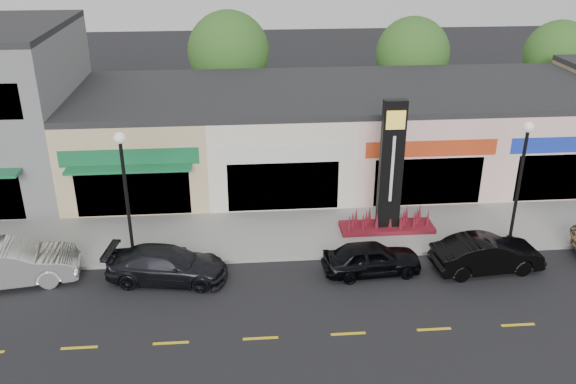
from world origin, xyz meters
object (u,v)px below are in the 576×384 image
car_white_van (9,264)px  car_black_conv (487,254)px  lamp_west_near (125,185)px  car_dark_sedan (167,265)px  car_black_sedan (372,258)px  lamp_east_near (521,172)px  pylon_sign (390,186)px

car_white_van → car_black_conv: bearing=-100.7°
lamp_west_near → car_dark_sedan: lamp_west_near is taller
car_white_van → car_black_sedan: (14.07, -0.45, -0.18)m
car_black_sedan → car_black_conv: (4.63, -0.17, 0.06)m
lamp_west_near → car_black_sedan: size_ratio=1.40×
lamp_east_near → car_white_van: lamp_east_near is taller
car_dark_sedan → lamp_west_near: bearing=53.9°
lamp_east_near → car_black_sedan: bearing=-165.4°
pylon_sign → car_black_conv: pylon_sign is taller
lamp_west_near → pylon_sign: pylon_sign is taller
lamp_west_near → car_dark_sedan: bearing=-44.6°
car_black_conv → car_dark_sedan: bearing=83.4°
car_black_sedan → car_black_conv: car_black_conv is taller
car_black_sedan → car_black_conv: bearing=-96.2°
lamp_east_near → car_dark_sedan: bearing=-174.0°
car_black_sedan → car_dark_sedan: bearing=84.9°
pylon_sign → car_dark_sedan: pylon_sign is taller
lamp_west_near → car_black_sedan: bearing=-9.8°
lamp_east_near → car_white_van: bearing=-176.6°
car_black_sedan → lamp_west_near: bearing=76.1°
car_white_van → pylon_sign: bearing=-88.2°
car_black_sedan → car_white_van: bearing=84.1°
car_dark_sedan → lamp_east_near: bearing=-75.5°
pylon_sign → car_white_van: pylon_sign is taller
lamp_west_near → car_black_conv: 14.60m
car_white_van → lamp_east_near: bearing=-95.4°
car_dark_sedan → car_black_conv: (12.68, -0.32, 0.04)m
car_white_van → car_black_conv: 18.71m
lamp_west_near → car_black_sedan: 10.13m
car_white_van → lamp_west_near: bearing=-83.7°
lamp_east_near → pylon_sign: size_ratio=0.91×
lamp_east_near → car_black_conv: size_ratio=1.24×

